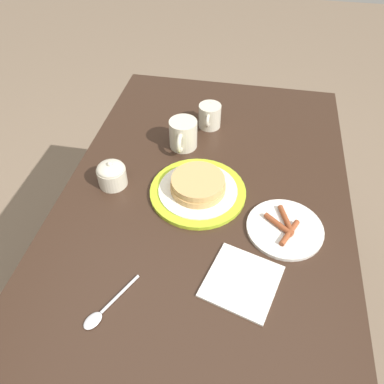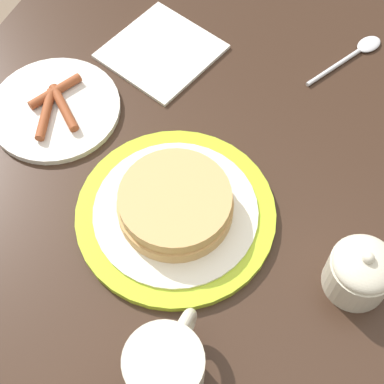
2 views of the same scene
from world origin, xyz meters
name	(u,v)px [view 1 (image 1 of 2)]	position (x,y,z in m)	size (l,w,h in m)	color
ground_plane	(199,326)	(0.00, 0.00, 0.00)	(8.00, 8.00, 0.00)	#7A6651
dining_table	(201,235)	(0.00, 0.00, 0.62)	(1.34, 0.80, 0.74)	#332116
pancake_plate	(198,188)	(-0.05, -0.02, 0.76)	(0.27, 0.27, 0.06)	#AAC628
side_plate_bacon	(285,228)	(0.04, 0.22, 0.75)	(0.20, 0.20, 0.02)	silver
coffee_mug	(183,134)	(-0.25, -0.10, 0.79)	(0.12, 0.09, 0.09)	beige
creamer_pitcher	(210,115)	(-0.38, -0.04, 0.79)	(0.11, 0.07, 0.09)	beige
sugar_bowl	(112,174)	(-0.04, -0.27, 0.78)	(0.08, 0.08, 0.08)	beige
napkin	(242,281)	(0.21, 0.13, 0.75)	(0.20, 0.20, 0.01)	silver
spoon	(102,311)	(0.34, -0.16, 0.75)	(0.15, 0.09, 0.01)	silver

